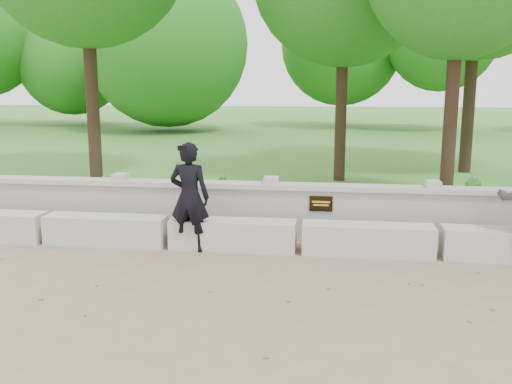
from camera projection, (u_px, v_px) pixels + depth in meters
ground at (289, 299)px, 6.65m from camera, size 80.00×80.00×0.00m
lawn at (320, 149)px, 20.24m from camera, size 40.00×22.00×0.25m
concrete_bench at (299, 237)px, 8.45m from camera, size 11.90×0.45×0.45m
parapet_wall at (302, 211)px, 9.09m from camera, size 12.50×0.35×0.90m
man_main at (190, 197)px, 8.41m from camera, size 0.63×0.56×1.64m
shrub_a at (113, 190)px, 10.20m from camera, size 0.42×0.36×0.67m
shrub_b at (471, 199)px, 9.38m from camera, size 0.40×0.45×0.68m
shrub_d at (223, 190)px, 10.28m from camera, size 0.46×0.47×0.65m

